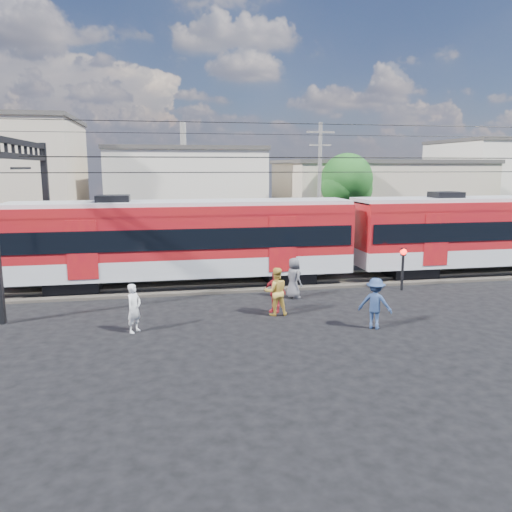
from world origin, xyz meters
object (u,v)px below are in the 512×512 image
(commuter_train, at_px, (189,238))
(crossing_signal, at_px, (403,261))
(pedestrian_c, at_px, (375,303))
(pedestrian_a, at_px, (134,308))

(commuter_train, relative_size, crossing_signal, 24.79)
(commuter_train, relative_size, pedestrian_c, 27.09)
(commuter_train, bearing_deg, pedestrian_c, -50.86)
(pedestrian_c, distance_m, crossing_signal, 6.22)
(commuter_train, distance_m, crossing_signal, 10.20)
(commuter_train, xyz_separation_m, pedestrian_a, (-2.30, -6.41, -1.53))
(pedestrian_a, relative_size, pedestrian_c, 0.94)
(commuter_train, xyz_separation_m, crossing_signal, (9.81, -2.58, -0.99))
(crossing_signal, bearing_deg, pedestrian_a, -162.43)
(pedestrian_c, xyz_separation_m, crossing_signal, (3.62, 5.04, 0.48))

